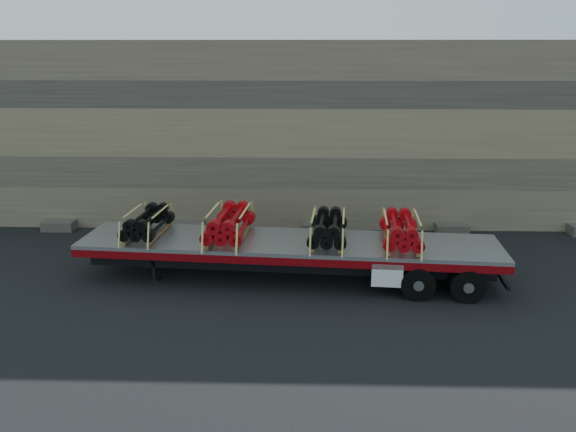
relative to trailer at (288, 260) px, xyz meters
The scene contains 7 objects.
ground 1.15m from the trailer, behind, with size 120.00×120.00×0.00m, color black.
rock_wall 7.03m from the trailer, 98.55° to the left, with size 44.00×3.00×7.00m, color #7A6B54.
trailer is the anchor object (origin of this frame).
bundle_front 4.42m from the trailer, behind, with size 1.05×2.10×0.74m, color black, non-canonical shape.
bundle_midfront 2.06m from the trailer, behind, with size 1.19×2.38×0.84m, color #B30910, non-canonical shape.
bundle_midrear 1.54m from the trailer, ahead, with size 1.08×2.17×0.77m, color black, non-canonical shape.
bundle_rear 3.43m from the trailer, ahead, with size 1.12×2.23×0.79m, color #B30910, non-canonical shape.
Camera 1 is at (1.38, -15.61, 6.73)m, focal length 35.00 mm.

